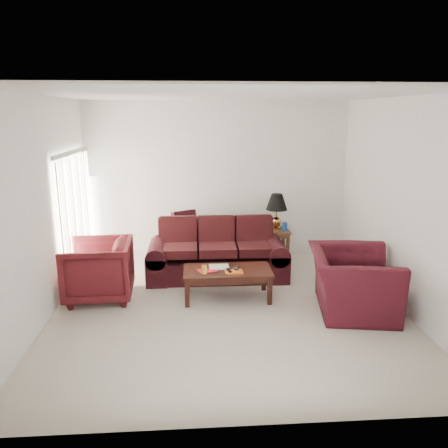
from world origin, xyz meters
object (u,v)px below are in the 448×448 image
object	(u,v)px
sofa	(217,250)
armchair_right	(352,282)
floor_lamp	(99,221)
end_table	(274,244)
coffee_table	(227,284)
armchair_left	(98,270)

from	to	relation	value
sofa	armchair_right	bearing A→B (deg)	-38.27
floor_lamp	sofa	bearing A→B (deg)	-20.16
end_table	coffee_table	size ratio (longest dim) A/B	0.45
armchair_left	armchair_right	distance (m)	3.77
floor_lamp	armchair_right	xyz separation A→B (m)	(3.99, -2.24, -0.41)
sofa	armchair_right	size ratio (longest dim) A/B	1.79
end_table	armchair_right	distance (m)	2.44
armchair_left	coffee_table	size ratio (longest dim) A/B	0.75
armchair_right	sofa	bearing A→B (deg)	61.06
sofa	end_table	xyz separation A→B (m)	(1.15, 0.89, -0.19)
armchair_left	armchair_right	world-z (taller)	armchair_left
end_table	floor_lamp	size ratio (longest dim) A/B	0.35
armchair_left	armchair_right	xyz separation A→B (m)	(3.71, -0.67, -0.03)
end_table	armchair_right	size ratio (longest dim) A/B	0.45
armchair_left	coffee_table	bearing A→B (deg)	82.83
floor_lamp	armchair_left	xyz separation A→B (m)	(0.29, -1.56, -0.39)
floor_lamp	armchair_right	bearing A→B (deg)	-29.24
sofa	end_table	size ratio (longest dim) A/B	4.00
floor_lamp	coffee_table	distance (m)	2.88
end_table	floor_lamp	bearing A→B (deg)	-178.22
floor_lamp	coffee_table	size ratio (longest dim) A/B	1.26
floor_lamp	armchair_right	size ratio (longest dim) A/B	1.27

